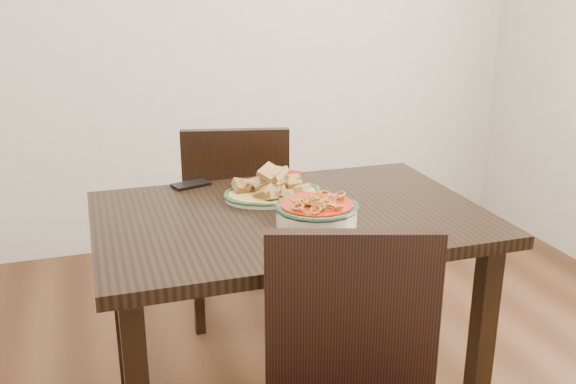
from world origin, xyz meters
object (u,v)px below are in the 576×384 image
object	(u,v)px
dining_table	(290,242)
chair_far	(237,215)
smartphone	(191,185)
fish_plate	(272,184)
noodle_bowl	(317,210)

from	to	relation	value
dining_table	chair_far	distance (m)	0.70
chair_far	smartphone	bearing A→B (deg)	66.66
chair_far	fish_plate	xyz separation A→B (m)	(0.00, -0.53, 0.30)
fish_plate	chair_far	bearing A→B (deg)	90.11
fish_plate	noodle_bowl	size ratio (longest dim) A/B	1.29
chair_far	smartphone	world-z (taller)	chair_far
smartphone	noodle_bowl	bearing A→B (deg)	-75.30
dining_table	fish_plate	world-z (taller)	fish_plate
dining_table	chair_far	xyz separation A→B (m)	(-0.01, 0.68, -0.15)
dining_table	smartphone	bearing A→B (deg)	124.68
fish_plate	noodle_bowl	world-z (taller)	fish_plate
chair_far	fish_plate	world-z (taller)	chair_far
dining_table	chair_far	size ratio (longest dim) A/B	1.34
dining_table	chair_far	world-z (taller)	chair_far
fish_plate	noodle_bowl	distance (m)	0.28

